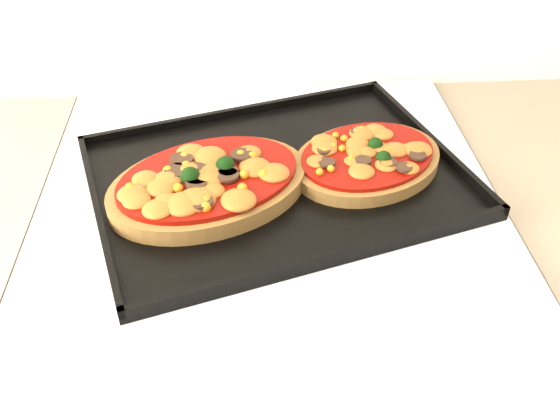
{
  "coord_description": "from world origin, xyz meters",
  "views": [
    {
      "loc": [
        -0.03,
        1.06,
        1.4
      ],
      "look_at": [
        0.01,
        1.67,
        0.92
      ],
      "focal_mm": 40.0,
      "sensor_mm": 36.0,
      "label": 1
    }
  ],
  "objects_px": {
    "baking_tray": "(277,175)",
    "pizza_right": "(367,158)",
    "pizza_left": "(209,182)",
    "stove": "(272,399)"
  },
  "relations": [
    {
      "from": "stove",
      "to": "baking_tray",
      "type": "bearing_deg",
      "value": 62.07
    },
    {
      "from": "baking_tray",
      "to": "pizza_left",
      "type": "height_order",
      "value": "pizza_left"
    },
    {
      "from": "pizza_right",
      "to": "stove",
      "type": "bearing_deg",
      "value": -166.12
    },
    {
      "from": "baking_tray",
      "to": "pizza_right",
      "type": "relative_size",
      "value": 2.25
    },
    {
      "from": "baking_tray",
      "to": "pizza_left",
      "type": "bearing_deg",
      "value": -177.6
    },
    {
      "from": "baking_tray",
      "to": "pizza_right",
      "type": "bearing_deg",
      "value": -11.25
    },
    {
      "from": "baking_tray",
      "to": "pizza_left",
      "type": "xyz_separation_m",
      "value": [
        -0.09,
        -0.03,
        0.02
      ]
    },
    {
      "from": "pizza_right",
      "to": "pizza_left",
      "type": "bearing_deg",
      "value": -168.79
    },
    {
      "from": "pizza_left",
      "to": "pizza_right",
      "type": "distance_m",
      "value": 0.21
    },
    {
      "from": "baking_tray",
      "to": "pizza_right",
      "type": "height_order",
      "value": "pizza_right"
    }
  ]
}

